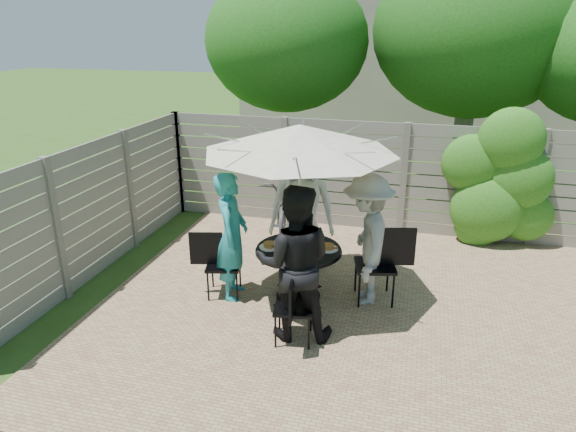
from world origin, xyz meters
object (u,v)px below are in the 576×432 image
(chair_left, at_px, (223,277))
(person_front, at_px, (295,264))
(chair_back, at_px, (302,247))
(plate_front, at_px, (297,259))
(person_back, at_px, (302,209))
(chair_front, at_px, (294,321))
(glass_left, at_px, (277,246))
(coffee_cup, at_px, (307,237))
(chair_right, at_px, (375,279))
(person_left, at_px, (232,237))
(umbrella, at_px, (299,139))
(plate_back, at_px, (300,235))
(patio_table, at_px, (298,264))
(plate_right, at_px, (328,247))
(plate_left, at_px, (270,246))
(glass_back, at_px, (292,235))
(person_right, at_px, (367,240))
(syrup_jug, at_px, (294,241))
(glass_front, at_px, (306,252))
(bicycle, at_px, (287,203))

(chair_left, bearing_deg, person_front, -43.95)
(chair_back, bearing_deg, plate_front, 6.52)
(person_back, xyz_separation_m, chair_front, (0.33, -1.76, -0.66))
(glass_left, distance_m, coffee_cup, 0.48)
(chair_front, xyz_separation_m, chair_right, (0.77, 1.13, 0.04))
(person_left, xyz_separation_m, chair_right, (1.77, 0.33, -0.53))
(umbrella, distance_m, plate_back, 1.40)
(patio_table, relative_size, plate_right, 4.74)
(chair_right, distance_m, plate_left, 1.39)
(glass_back, bearing_deg, plate_front, -69.72)
(person_back, distance_m, person_left, 1.18)
(person_left, height_order, plate_left, person_left)
(person_right, relative_size, plate_right, 6.40)
(umbrella, relative_size, person_front, 1.51)
(syrup_jug, bearing_deg, chair_right, 7.93)
(person_front, relative_size, plate_right, 6.82)
(chair_back, xyz_separation_m, person_left, (-0.64, -1.10, 0.55))
(chair_left, bearing_deg, coffee_cup, 8.45)
(glass_front, bearing_deg, chair_back, 105.48)
(glass_back, bearing_deg, plate_left, -123.83)
(plate_right, relative_size, bicycle, 0.14)
(person_right, height_order, glass_back, person_right)
(person_back, distance_m, chair_left, 1.43)
(person_right, relative_size, coffee_cup, 13.86)
(person_left, xyz_separation_m, syrup_jug, (0.75, 0.19, -0.05))
(chair_back, bearing_deg, person_right, 47.22)
(chair_right, bearing_deg, bicycle, -63.67)
(patio_table, bearing_deg, glass_front, -57.33)
(person_front, height_order, bicycle, person_front)
(person_right, height_order, glass_left, person_right)
(chair_left, distance_m, plate_front, 1.12)
(chair_back, relative_size, glass_left, 6.60)
(plate_right, relative_size, glass_front, 1.86)
(person_front, bearing_deg, chair_left, -40.68)
(chair_right, height_order, coffee_cup, chair_right)
(person_front, bearing_deg, syrup_jug, -86.10)
(person_right, relative_size, syrup_jug, 10.40)
(person_front, relative_size, plate_front, 6.82)
(person_front, bearing_deg, person_right, -135.00)
(chair_left, relative_size, syrup_jug, 5.46)
(person_front, height_order, person_right, person_front)
(person_left, relative_size, bicycle, 0.89)
(chair_back, bearing_deg, glass_back, -2.00)
(plate_left, relative_size, syrup_jug, 1.62)
(chair_left, bearing_deg, plate_front, -23.69)
(patio_table, relative_size, bicycle, 0.66)
(chair_back, bearing_deg, chair_right, 51.61)
(person_left, distance_m, plate_front, 0.91)
(glass_left, bearing_deg, umbrella, 32.67)
(person_right, height_order, plate_right, person_right)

